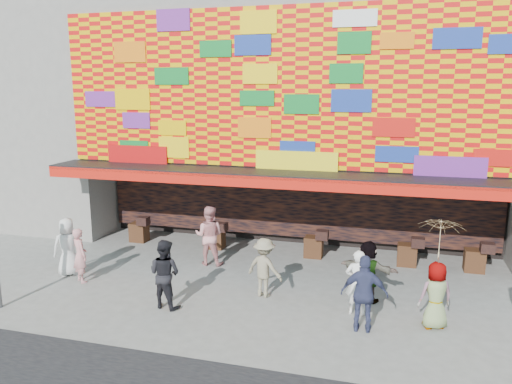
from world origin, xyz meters
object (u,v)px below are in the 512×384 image
(ped_b, at_px, (80,255))
(ped_c, at_px, (165,274))
(ped_d, at_px, (264,268))
(ped_f, at_px, (367,271))
(ped_a, at_px, (68,247))
(ped_i, at_px, (209,235))
(ped_g, at_px, (436,295))
(ped_e, at_px, (364,294))
(ped_h, at_px, (358,282))
(parasol, at_px, (440,240))

(ped_b, relative_size, ped_c, 0.90)
(ped_d, xyz_separation_m, ped_f, (2.70, 0.42, 0.02))
(ped_a, relative_size, ped_f, 1.07)
(ped_d, relative_size, ped_i, 0.85)
(ped_b, distance_m, ped_c, 3.26)
(ped_f, distance_m, ped_g, 1.97)
(ped_i, bearing_deg, ped_c, 86.24)
(ped_a, relative_size, ped_d, 1.09)
(ped_g, bearing_deg, ped_d, -30.26)
(ped_d, distance_m, ped_e, 3.03)
(ped_d, bearing_deg, ped_h, -171.67)
(ped_b, height_order, ped_d, ped_d)
(ped_b, height_order, ped_g, ped_g)
(ped_c, relative_size, ped_f, 1.08)
(ped_a, xyz_separation_m, ped_h, (8.61, -0.37, -0.05))
(ped_d, height_order, ped_e, ped_e)
(ped_b, bearing_deg, ped_f, -139.99)
(ped_h, bearing_deg, ped_f, -106.99)
(ped_i, height_order, parasol, parasol)
(ped_g, distance_m, ped_h, 1.84)
(ped_g, relative_size, ped_h, 0.97)
(ped_c, bearing_deg, ped_h, -158.35)
(ped_g, bearing_deg, ped_a, -24.70)
(ped_b, relative_size, ped_e, 0.88)
(ped_b, height_order, ped_i, ped_i)
(ped_d, bearing_deg, parasol, -170.82)
(ped_a, distance_m, ped_d, 6.10)
(ped_i, bearing_deg, ped_a, 23.96)
(ped_c, distance_m, ped_i, 3.30)
(ped_h, height_order, ped_i, ped_i)
(parasol, bearing_deg, ped_b, 178.56)
(ped_d, xyz_separation_m, ped_g, (4.33, -0.68, -0.01))
(ped_b, bearing_deg, ped_c, -162.00)
(ped_d, distance_m, ped_f, 2.73)
(ped_b, xyz_separation_m, parasol, (9.77, -0.25, 1.37))
(ped_e, xyz_separation_m, parasol, (1.61, 0.62, 1.26))
(ped_h, bearing_deg, ped_a, -6.76)
(ped_c, distance_m, ped_g, 6.67)
(ped_c, distance_m, ped_d, 2.66)
(ped_h, relative_size, ped_i, 0.87)
(ped_a, bearing_deg, ped_g, 141.01)
(ped_b, relative_size, ped_d, 0.99)
(ped_e, xyz_separation_m, ped_h, (-0.22, 0.87, -0.09))
(ped_d, distance_m, ped_h, 2.55)
(ped_b, bearing_deg, ped_h, -146.00)
(ped_a, distance_m, ped_h, 8.61)
(ped_b, xyz_separation_m, ped_c, (3.13, -0.90, 0.09))
(ped_b, relative_size, ped_i, 0.84)
(ped_a, distance_m, ped_g, 10.45)
(ped_e, height_order, ped_f, ped_e)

